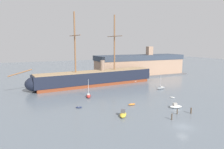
# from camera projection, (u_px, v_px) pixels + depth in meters

# --- Properties ---
(ground_plane) EXTENTS (400.00, 400.00, 0.00)m
(ground_plane) POSITION_uv_depth(u_px,v_px,m) (183.00, 127.00, 48.93)
(ground_plane) COLOR slate
(tall_ship) EXTENTS (68.59, 15.45, 32.99)m
(tall_ship) POSITION_uv_depth(u_px,v_px,m) (96.00, 78.00, 97.05)
(tall_ship) COLOR brown
(tall_ship) RESTS_ON ground
(motorboat_foreground_left) EXTENTS (3.72, 4.48, 1.76)m
(motorboat_foreground_left) POSITION_uv_depth(u_px,v_px,m) (123.00, 114.00, 55.82)
(motorboat_foreground_left) COLOR gold
(motorboat_foreground_left) RESTS_ON ground
(motorboat_foreground_right) EXTENTS (4.03, 2.65, 1.57)m
(motorboat_foreground_right) POSITION_uv_depth(u_px,v_px,m) (176.00, 106.00, 62.98)
(motorboat_foreground_right) COLOR silver
(motorboat_foreground_right) RESTS_ON ground
(dinghy_near_centre) EXTENTS (2.47, 1.16, 0.58)m
(dinghy_near_centre) POSITION_uv_depth(u_px,v_px,m) (132.00, 104.00, 65.92)
(dinghy_near_centre) COLOR orange
(dinghy_near_centre) RESTS_ON ground
(dinghy_mid_left) EXTENTS (2.10, 1.47, 0.45)m
(dinghy_mid_left) POSITION_uv_depth(u_px,v_px,m) (79.00, 107.00, 63.05)
(dinghy_mid_left) COLOR #1E284C
(dinghy_mid_left) RESTS_ON ground
(dinghy_mid_right) EXTENTS (1.62, 1.89, 0.42)m
(dinghy_mid_right) POSITION_uv_depth(u_px,v_px,m) (172.00, 97.00, 74.56)
(dinghy_mid_right) COLOR silver
(dinghy_mid_right) RESTS_ON ground
(sailboat_alongside_bow) EXTENTS (3.04, 5.29, 6.59)m
(sailboat_alongside_bow) POSITION_uv_depth(u_px,v_px,m) (89.00, 96.00, 75.83)
(sailboat_alongside_bow) COLOR #B22D28
(sailboat_alongside_bow) RESTS_ON ground
(sailboat_alongside_stern) EXTENTS (4.79, 2.05, 6.04)m
(sailboat_alongside_stern) POSITION_uv_depth(u_px,v_px,m) (161.00, 88.00, 89.30)
(sailboat_alongside_stern) COLOR gray
(sailboat_alongside_stern) RESTS_ON ground
(dinghy_far_left) EXTENTS (1.92, 2.28, 0.50)m
(dinghy_far_left) POSITION_uv_depth(u_px,v_px,m) (37.00, 89.00, 88.94)
(dinghy_far_left) COLOR #1E284C
(dinghy_far_left) RESTS_ON ground
(sailboat_distant_centre) EXTENTS (1.51, 3.38, 4.25)m
(sailboat_distant_centre) POSITION_uv_depth(u_px,v_px,m) (94.00, 80.00, 109.10)
(sailboat_distant_centre) COLOR gold
(sailboat_distant_centre) RESTS_ON ground
(mooring_piling_nearest) EXTENTS (0.32, 0.32, 1.61)m
(mooring_piling_nearest) POSITION_uv_depth(u_px,v_px,m) (172.00, 117.00, 53.28)
(mooring_piling_nearest) COLOR #4C3D2D
(mooring_piling_nearest) RESTS_ON ground
(mooring_piling_left_pair) EXTENTS (0.28, 0.28, 1.49)m
(mooring_piling_left_pair) POSITION_uv_depth(u_px,v_px,m) (177.00, 112.00, 57.43)
(mooring_piling_left_pair) COLOR #423323
(mooring_piling_left_pair) RESTS_ON ground
(mooring_piling_right_pair) EXTENTS (0.39, 0.39, 1.70)m
(mooring_piling_right_pair) POSITION_uv_depth(u_px,v_px,m) (191.00, 111.00, 57.97)
(mooring_piling_right_pair) COLOR #4C3D2D
(mooring_piling_right_pair) RESTS_ON ground
(dockside_warehouse_right) EXTENTS (59.43, 18.23, 17.65)m
(dockside_warehouse_right) POSITION_uv_depth(u_px,v_px,m) (140.00, 65.00, 126.56)
(dockside_warehouse_right) COLOR #565659
(dockside_warehouse_right) RESTS_ON ground
(seagull_in_flight) EXTENTS (1.11, 0.80, 0.14)m
(seagull_in_flight) POSITION_uv_depth(u_px,v_px,m) (135.00, 81.00, 60.49)
(seagull_in_flight) COLOR silver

